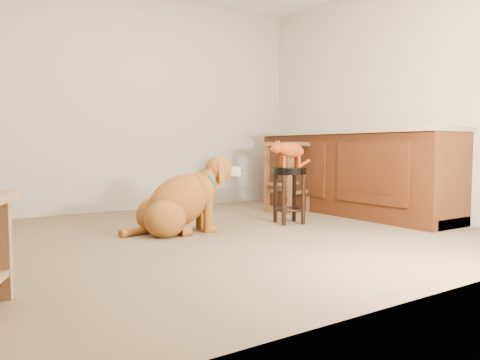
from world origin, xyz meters
TOP-DOWN VIEW (x-y plane):
  - floor at (0.00, 0.00)m, footprint 4.50×4.00m
  - room_shell at (0.00, 0.00)m, footprint 4.54×4.04m
  - cabinet_run at (1.94, 0.30)m, footprint 0.70×2.56m
  - padded_stool at (0.93, 0.16)m, footprint 0.35×0.35m
  - wood_stool at (1.45, 0.82)m, footprint 0.53×0.53m
  - golden_retriever at (-0.21, 0.28)m, footprint 1.13×0.60m
  - tabby_kitten at (0.91, 0.16)m, footprint 0.48×0.21m

SIDE VIEW (x-z plane):
  - floor at x=0.00m, z-range -0.01..0.01m
  - golden_retriever at x=-0.21m, z-range -0.09..0.63m
  - padded_stool at x=0.93m, z-range 0.12..0.67m
  - wood_stool at x=1.45m, z-range 0.02..0.83m
  - cabinet_run at x=1.94m, z-range -0.03..0.91m
  - tabby_kitten at x=0.91m, z-range 0.57..0.87m
  - room_shell at x=0.00m, z-range 0.37..2.99m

